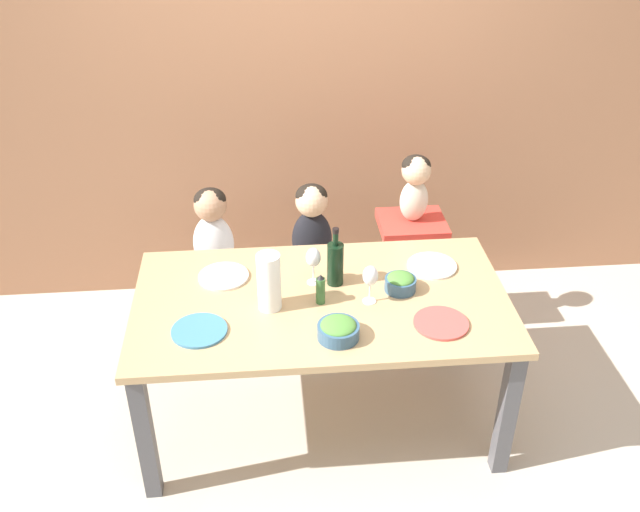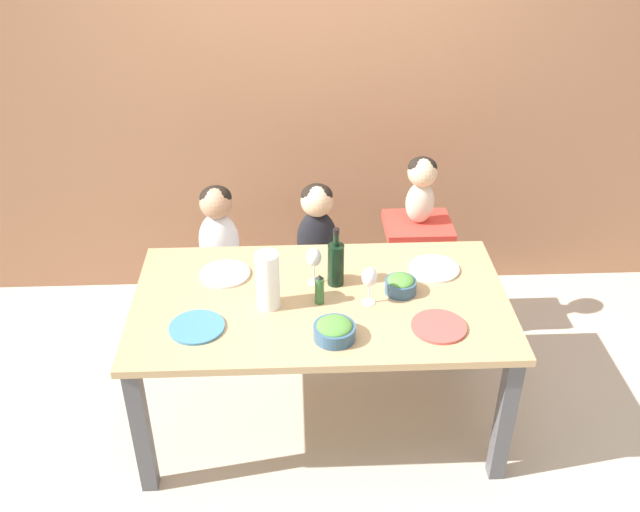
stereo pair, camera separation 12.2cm
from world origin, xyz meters
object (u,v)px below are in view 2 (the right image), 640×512
Objects in this scene: chair_far_center at (317,277)px; chair_right_highchair at (416,249)px; wine_glass_far at (314,258)px; person_baby_right at (422,183)px; wine_bottle at (336,263)px; person_child_left at (218,224)px; dinner_plate_front_left at (197,327)px; salad_bowl_small at (401,284)px; chair_far_left at (223,279)px; dinner_plate_back_right at (434,269)px; dinner_plate_back_left at (225,274)px; salad_bowl_large at (334,330)px; person_child_center at (317,222)px; wine_glass_near at (369,278)px; dinner_plate_front_right at (439,326)px; paper_towel_roll at (268,280)px.

chair_right_highchair is (0.54, 0.00, 0.17)m from chair_far_center.
chair_far_center is at bearing 86.35° from wine_glass_far.
person_baby_right is 1.27× the size of wine_bottle.
person_child_left reaches higher than dinner_plate_front_left.
salad_bowl_small is 0.93m from dinner_plate_front_left.
chair_far_left is 1.98× the size of dinner_plate_back_right.
dinner_plate_back_left is at bearing -134.36° from chair_far_center.
person_baby_right is at bearing 62.18° from salad_bowl_large.
wine_glass_far is 0.79× the size of dinner_plate_back_right.
dinner_plate_back_left is 1.00× the size of dinner_plate_back_right.
wine_bottle is 1.23× the size of dinner_plate_back_right.
dinner_plate_back_left is at bearing -179.80° from dinner_plate_back_right.
person_child_center is 0.71m from dinner_plate_back_right.
salad_bowl_small is at bearing -136.83° from dinner_plate_back_right.
wine_glass_far reaches higher than dinner_plate_back_left.
dinner_plate_back_left is (0.09, 0.40, 0.00)m from dinner_plate_front_left.
wine_glass_near is (0.72, -0.71, 0.12)m from person_child_left.
chair_far_left is 0.52m from chair_far_center.
salad_bowl_small is 0.61× the size of dinner_plate_back_left.
dinner_plate_front_left is (-0.54, -0.86, 0.34)m from chair_far_center.
person_child_center is (0.52, 0.00, 0.00)m from person_child_left.
dinner_plate_back_left is (-0.45, -0.46, 0.34)m from chair_far_center.
salad_bowl_large is at bearing -8.71° from dinner_plate_front_left.
chair_far_center is 1.98× the size of dinner_plate_back_left.
chair_right_highchair is at bearing -0.09° from person_child_left.
dinner_plate_front_right is at bearing -25.33° from dinner_plate_back_left.
wine_bottle is (-0.47, -0.55, -0.12)m from person_baby_right.
person_child_left is 0.47m from dinner_plate_back_left.
wine_glass_near is at bearing -44.55° from chair_far_left.
person_child_left is 2.60× the size of wine_glass_near.
dinner_plate_front_left is (-0.61, -0.31, -0.11)m from wine_bottle.
person_child_left and person_child_center have the same top height.
dinner_plate_front_left is at bearing -141.38° from chair_right_highchair.
person_child_left reaches higher than chair_right_highchair.
dinner_plate_back_left is (-0.81, 0.17, -0.04)m from salad_bowl_small.
chair_far_center is at bearing 92.13° from salad_bowl_large.
person_child_left is 1.31× the size of person_baby_right.
dinner_plate_back_left is at bearing -81.39° from person_child_left.
chair_right_highchair is at bearing 73.78° from salad_bowl_small.
salad_bowl_small is (0.88, -0.64, 0.03)m from person_child_left.
chair_right_highchair is 1.11m from dinner_plate_back_left.
wine_bottle is at bearing -83.33° from person_child_center.
dinner_plate_back_left is 1.03m from dinner_plate_front_right.
wine_bottle is at bearing 27.19° from dinner_plate_front_left.
chair_far_center is at bearing 71.41° from paper_towel_roll.
chair_far_left is at bearing 156.69° from dinner_plate_back_right.
dinner_plate_back_right is at bearing 0.20° from dinner_plate_back_left.
wine_glass_far is (-0.03, -0.54, 0.47)m from chair_far_center.
paper_towel_roll is 0.83m from dinner_plate_back_right.
chair_right_highchair is 1.10m from paper_towel_roll.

